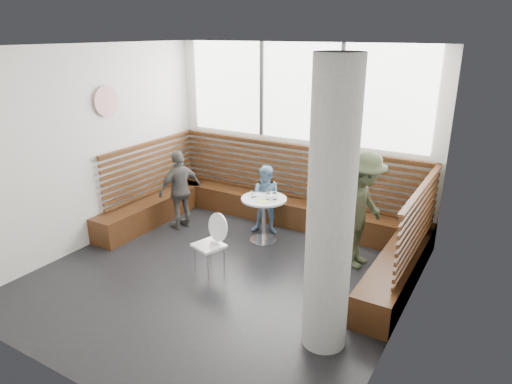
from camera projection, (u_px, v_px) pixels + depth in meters
The scene contains 15 objects.
room at pixel (218, 171), 6.10m from camera, with size 5.00×5.00×3.20m.
booth at pixel (279, 211), 7.94m from camera, with size 5.00×2.50×1.44m.
concrete_column at pixel (331, 213), 4.72m from camera, with size 0.50×0.50×3.20m, color gray.
wall_art at pixel (106, 101), 7.37m from camera, with size 0.50×0.50×0.03m, color white.
cafe_table at pixel (264, 210), 7.57m from camera, with size 0.75×0.75×0.78m.
cafe_chair at pixel (211, 239), 6.64m from camera, with size 0.42×0.41×0.88m.
adult_man at pixel (362, 210), 6.68m from camera, with size 1.15×0.66×1.78m, color #3A432C.
child_back at pixel (268, 200), 7.87m from camera, with size 0.59×0.46×1.22m, color #6488AE.
child_left at pixel (180, 190), 8.09m from camera, with size 0.83×0.35×1.42m, color #514E49.
plate_near at pixel (259, 195), 7.63m from camera, with size 0.18×0.18×0.01m, color white.
plate_far at pixel (273, 196), 7.58m from camera, with size 0.19×0.19×0.01m, color white.
glass_left at pixel (253, 194), 7.52m from camera, with size 0.08×0.08×0.12m, color white.
glass_mid at pixel (268, 196), 7.43m from camera, with size 0.07×0.07×0.10m, color white.
glass_right at pixel (275, 196), 7.42m from camera, with size 0.07×0.07×0.11m, color white.
menu_card at pixel (263, 201), 7.35m from camera, with size 0.20×0.14×0.00m, color #A5C64C.
Camera 1 is at (3.42, -4.76, 3.38)m, focal length 32.00 mm.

